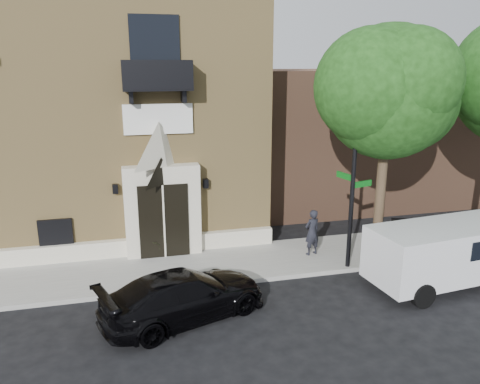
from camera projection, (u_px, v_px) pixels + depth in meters
The scene contains 12 objects.
ground at pixel (206, 289), 14.38m from camera, with size 120.00×120.00×0.00m, color black.
sidewalk at pixel (227, 264), 15.99m from camera, with size 42.00×3.00×0.15m, color gray.
church at pixel (103, 113), 19.91m from camera, with size 12.20×11.01×9.30m.
neighbour_building at pixel (400, 132), 24.70m from camera, with size 18.00×8.00×6.40m, color brown.
street_tree_left at pixel (391, 91), 14.52m from camera, with size 4.97×4.38×7.77m.
black_sedan at pixel (184, 295), 12.58m from camera, with size 1.86×4.58×1.33m, color black.
cargo_van at pixel (450, 252), 14.39m from camera, with size 5.00×2.46×1.96m.
street_sign at pixel (353, 187), 14.94m from camera, with size 0.98×0.84×5.40m.
fire_hydrant at pixel (407, 247), 16.16m from camera, with size 0.48×0.39×0.85m.
dumpster at pixel (420, 240), 16.27m from camera, with size 2.11×1.62×1.22m.
planter at pixel (160, 244), 16.48m from camera, with size 0.69×0.60×0.77m, color #46622A.
pedestrian_near at pixel (312, 232), 16.40m from camera, with size 0.60×0.39×1.65m, color black.
Camera 1 is at (-2.07, -12.95, 6.69)m, focal length 35.00 mm.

